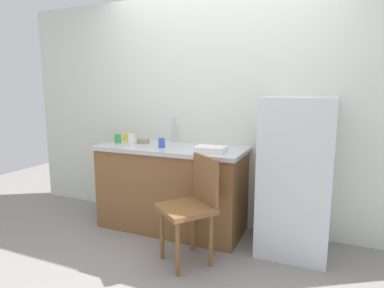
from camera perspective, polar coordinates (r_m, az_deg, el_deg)
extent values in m
plane|color=gray|center=(2.82, -2.57, -20.74)|extent=(8.00, 8.00, 0.00)
cube|color=silver|center=(3.37, 4.69, 5.72)|extent=(4.80, 0.10, 2.40)
cube|color=brown|center=(3.35, -3.64, -8.08)|extent=(1.47, 0.60, 0.82)
cube|color=#B7B7BC|center=(3.24, -3.72, -0.80)|extent=(1.51, 0.64, 0.04)
cylinder|color=#B7B7BC|center=(3.48, -3.19, 2.44)|extent=(0.02, 0.02, 0.26)
cube|color=silver|center=(2.95, 17.96, -5.43)|extent=(0.59, 0.59, 1.37)
cylinder|color=brown|center=(2.83, -5.36, -15.60)|extent=(0.04, 0.04, 0.45)
cylinder|color=brown|center=(2.58, -2.57, -18.14)|extent=(0.04, 0.04, 0.45)
cylinder|color=brown|center=(2.95, 0.18, -14.47)|extent=(0.04, 0.04, 0.45)
cylinder|color=brown|center=(2.71, 3.38, -16.71)|extent=(0.04, 0.04, 0.45)
cube|color=brown|center=(2.66, -1.11, -11.44)|extent=(0.56, 0.56, 0.04)
cube|color=brown|center=(2.68, 2.40, -6.35)|extent=(0.30, 0.25, 0.40)
cube|color=white|center=(2.96, 3.31, -0.91)|extent=(0.28, 0.20, 0.05)
cylinder|color=gray|center=(3.48, -8.66, 0.55)|extent=(0.13, 0.13, 0.05)
cylinder|color=blue|center=(3.18, -5.43, 0.23)|extent=(0.07, 0.07, 0.10)
cylinder|color=green|center=(3.54, -13.07, 0.98)|extent=(0.07, 0.07, 0.10)
cylinder|color=white|center=(3.45, -10.71, 0.88)|extent=(0.08, 0.08, 0.10)
cylinder|color=yellow|center=(3.70, -11.55, 1.27)|extent=(0.08, 0.08, 0.08)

